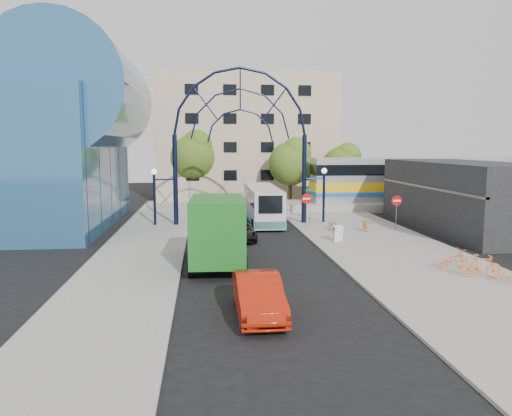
{
  "coord_description": "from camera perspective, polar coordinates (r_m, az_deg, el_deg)",
  "views": [
    {
      "loc": [
        -2.82,
        -24.49,
        6.19
      ],
      "look_at": [
        0.37,
        6.0,
        2.33
      ],
      "focal_mm": 35.0,
      "sensor_mm": 36.0,
      "label": 1
    }
  ],
  "objects": [
    {
      "name": "sidewalk_east",
      "position": [
        31.08,
        14.58,
        -4.43
      ],
      "size": [
        8.0,
        56.0,
        0.12
      ],
      "primitive_type": "cube",
      "color": "gray",
      "rests_on": "ground"
    },
    {
      "name": "tree_north_c",
      "position": [
        54.54,
        9.98,
        5.06
      ],
      "size": [
        4.16,
        4.16,
        6.5
      ],
      "color": "#382314",
      "rests_on": "ground"
    },
    {
      "name": "red_sedan",
      "position": [
        18.42,
        0.26,
        -9.95
      ],
      "size": [
        1.68,
        4.67,
        1.53
      ],
      "primitive_type": "imported",
      "rotation": [
        0.0,
        0.0,
        0.01
      ],
      "color": "#AF1D0A",
      "rests_on": "ground"
    },
    {
      "name": "tree_north_b",
      "position": [
        54.43,
        -7.12,
        6.15
      ],
      "size": [
        5.12,
        5.12,
        8.0
      ],
      "color": "#382314",
      "rests_on": "ground"
    },
    {
      "name": "city_bus",
      "position": [
        40.37,
        0.78,
        0.5
      ],
      "size": [
        2.55,
        10.44,
        2.85
      ],
      "rotation": [
        0.0,
        0.0,
        -0.01
      ],
      "color": "silver",
      "rests_on": "ground"
    },
    {
      "name": "bike_far_b",
      "position": [
        25.43,
        24.37,
        -6.05
      ],
      "size": [
        1.85,
        0.9,
        1.07
      ],
      "primitive_type": "imported",
      "rotation": [
        0.0,
        0.0,
        1.34
      ],
      "color": "orange",
      "rests_on": "sidewalk_east"
    },
    {
      "name": "tree_north_a",
      "position": [
        51.23,
        4.11,
        5.39
      ],
      "size": [
        4.48,
        4.48,
        7.0
      ],
      "color": "#382314",
      "rests_on": "ground"
    },
    {
      "name": "black_suv",
      "position": [
        32.71,
        -1.85,
        -2.7
      ],
      "size": [
        2.08,
        4.26,
        1.16
      ],
      "primitive_type": "imported",
      "rotation": [
        0.0,
        0.0,
        0.04
      ],
      "color": "black",
      "rests_on": "ground"
    },
    {
      "name": "apartment_block",
      "position": [
        59.66,
        -1.34,
        7.96
      ],
      "size": [
        20.0,
        12.1,
        14.0
      ],
      "color": "tan",
      "rests_on": "ground"
    },
    {
      "name": "gateway_arch",
      "position": [
        38.66,
        -1.8,
        10.68
      ],
      "size": [
        13.64,
        0.44,
        12.1
      ],
      "color": "black",
      "rests_on": "ground"
    },
    {
      "name": "train_platform",
      "position": [
        52.11,
        20.05,
        0.36
      ],
      "size": [
        32.0,
        5.0,
        0.8
      ],
      "primitive_type": "cube",
      "color": "gray",
      "rests_on": "ground"
    },
    {
      "name": "ground",
      "position": [
        25.41,
        0.59,
        -6.92
      ],
      "size": [
        120.0,
        120.0,
        0.0
      ],
      "primitive_type": "plane",
      "color": "black",
      "rests_on": "ground"
    },
    {
      "name": "commercial_block_east",
      "position": [
        39.46,
        22.56,
        1.26
      ],
      "size": [
        6.0,
        16.0,
        5.0
      ],
      "primitive_type": "cube",
      "color": "black",
      "rests_on": "ground"
    },
    {
      "name": "street_name_sign",
      "position": [
        38.16,
        6.2,
        1.03
      ],
      "size": [
        0.7,
        0.7,
        2.8
      ],
      "color": "slate",
      "rests_on": "sidewalk_east"
    },
    {
      "name": "plaza_west",
      "position": [
        31.31,
        -12.63,
        -4.29
      ],
      "size": [
        5.0,
        50.0,
        0.12
      ],
      "primitive_type": "cube",
      "color": "gray",
      "rests_on": "ground"
    },
    {
      "name": "bike_far_c",
      "position": [
        26.57,
        21.59,
        -5.45
      ],
      "size": [
        1.98,
        1.15,
        0.98
      ],
      "primitive_type": "imported",
      "rotation": [
        0.0,
        0.0,
        1.86
      ],
      "color": "orange",
      "rests_on": "sidewalk_east"
    },
    {
      "name": "green_truck",
      "position": [
        25.75,
        -4.37,
        -2.65
      ],
      "size": [
        3.0,
        7.25,
        3.61
      ],
      "rotation": [
        0.0,
        0.0,
        -0.04
      ],
      "color": "black",
      "rests_on": "ground"
    },
    {
      "name": "transit_hall",
      "position": [
        41.42,
        -23.71,
        7.28
      ],
      "size": [
        16.5,
        18.0,
        14.5
      ],
      "color": "#306394",
      "rests_on": "ground"
    },
    {
      "name": "bike_near_b",
      "position": [
        36.41,
        12.37,
        -1.83
      ],
      "size": [
        0.69,
        1.63,
        0.95
      ],
      "primitive_type": "imported",
      "rotation": [
        0.0,
        0.0,
        -0.16
      ],
      "color": "orange",
      "rests_on": "sidewalk_east"
    },
    {
      "name": "bike_near_a",
      "position": [
        35.92,
        8.89,
        -1.93
      ],
      "size": [
        0.82,
        1.73,
        0.87
      ],
      "primitive_type": "imported",
      "rotation": [
        0.0,
        0.0,
        0.15
      ],
      "color": "orange",
      "rests_on": "sidewalk_east"
    },
    {
      "name": "sandwich_board",
      "position": [
        32.07,
        9.36,
        -2.7
      ],
      "size": [
        0.55,
        0.61,
        0.99
      ],
      "color": "white",
      "rests_on": "sidewalk_east"
    },
    {
      "name": "train_car",
      "position": [
        51.89,
        20.17,
        3.11
      ],
      "size": [
        25.1,
        3.05,
        4.2
      ],
      "color": "#B7B7BC",
      "rests_on": "train_platform"
    },
    {
      "name": "stop_sign",
      "position": [
        37.51,
        5.8,
        0.72
      ],
      "size": [
        0.8,
        0.07,
        2.5
      ],
      "color": "slate",
      "rests_on": "sidewalk_east"
    },
    {
      "name": "do_not_enter_sign",
      "position": [
        37.39,
        15.77,
        0.44
      ],
      "size": [
        0.76,
        0.07,
        2.48
      ],
      "color": "slate",
      "rests_on": "sidewalk_east"
    }
  ]
}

